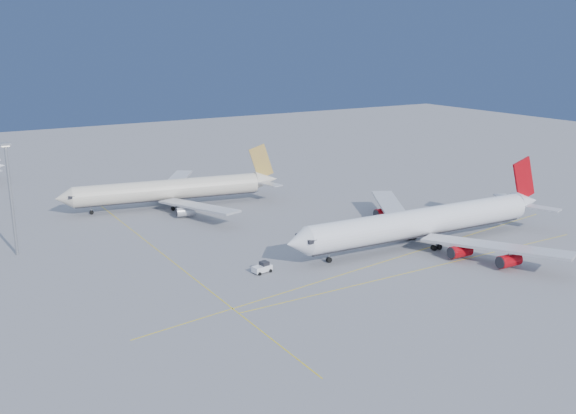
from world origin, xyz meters
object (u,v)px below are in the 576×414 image
object	(u,v)px
airliner_etihad	(173,189)
pushback_tug	(262,268)
airliner_virgin	(426,222)
light_mast	(10,190)

from	to	relation	value
airliner_etihad	pushback_tug	distance (m)	59.99
airliner_virgin	light_mast	bearing A→B (deg)	156.08
airliner_etihad	light_mast	bearing A→B (deg)	-144.56
airliner_etihad	light_mast	distance (m)	51.20
airliner_virgin	pushback_tug	world-z (taller)	airliner_virgin
airliner_etihad	pushback_tug	world-z (taller)	airliner_etihad
airliner_virgin	pushback_tug	bearing A→B (deg)	178.05
airliner_etihad	light_mast	world-z (taller)	light_mast
pushback_tug	light_mast	world-z (taller)	light_mast
pushback_tug	light_mast	bearing A→B (deg)	129.07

